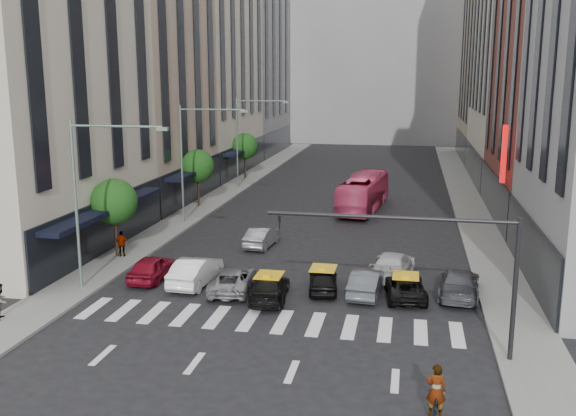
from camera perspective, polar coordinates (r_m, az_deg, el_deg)
The scene contains 33 objects.
ground at distance 29.42m, azimuth -2.28°, elevation -11.07°, with size 160.00×160.00×0.00m, color black.
sidewalk_left at distance 60.19m, azimuth -6.44°, elevation 0.85°, with size 3.00×96.00×0.15m, color slate.
sidewalk_right at distance 57.75m, azimuth 15.91°, elevation 0.00°, with size 3.00×96.00×0.15m, color slate.
building_left_a at distance 44.10m, azimuth -21.64°, elevation 14.34°, with size 8.00×18.00×28.00m, color beige.
building_left_b at distance 59.15m, azimuth -12.51°, elevation 12.08°, with size 8.00×16.00×24.00m, color tan.
building_left_c at distance 76.31m, azimuth -7.17°, elevation 16.65°, with size 8.00×20.00×36.00m, color beige.
building_left_d at distance 94.36m, azimuth -3.45°, elevation 13.95°, with size 8.00×18.00×30.00m, color gray.
building_right_b at distance 54.47m, azimuth 22.87°, elevation 12.56°, with size 8.00×18.00×26.00m, color brown.
building_right_d at distance 92.04m, azimuth 18.09°, elevation 12.84°, with size 8.00×18.00×28.00m, color tan.
building_far at distance 111.75m, azimuth 7.97°, elevation 15.06°, with size 30.00×10.00×36.00m, color gray.
tree_near at distance 41.35m, azimuth -15.20°, elevation 0.55°, with size 2.88×2.88×4.95m.
tree_mid at distance 55.95m, azimuth -8.04°, elevation 3.70°, with size 2.88×2.88×4.95m.
tree_far at distance 71.15m, azimuth -3.86°, elevation 5.50°, with size 2.88×2.88×4.95m.
streetlamp_near at distance 34.92m, azimuth -17.09°, elevation 2.18°, with size 5.38×0.25×9.00m.
streetlamp_mid at distance 49.47m, azimuth -8.43°, elevation 5.26°, with size 5.38×0.25×9.00m.
streetlamp_far at distance 64.71m, azimuth -3.74°, elevation 6.88°, with size 5.38×0.25×9.00m.
traffic_signal at distance 26.35m, azimuth 13.68°, elevation -3.84°, with size 10.10×0.20×6.00m.
liberty_sign at distance 47.12m, azimuth 18.64°, elevation 4.57°, with size 0.30×0.70×4.00m.
car_red at distance 37.20m, azimuth -12.02°, elevation -5.21°, with size 1.68×4.18×1.43m, color maroon.
car_white_front at distance 35.98m, azimuth -8.21°, elevation -5.55°, with size 1.63×4.68×1.54m, color white.
car_silver at distance 34.67m, azimuth -4.99°, elevation -6.35°, with size 2.16×4.69×1.30m, color gray.
taxi_left at distance 33.30m, azimuth -1.67°, elevation -7.08°, with size 1.83×4.50×1.31m, color black.
taxi_center at distance 34.57m, azimuth 3.15°, elevation -6.41°, with size 1.50×3.73×1.27m, color black.
car_grey_mid at distance 34.22m, azimuth 7.06°, elevation -6.55°, with size 1.50×4.30×1.42m, color #45494D.
taxi_right at distance 34.12m, azimuth 10.39°, elevation -6.92°, with size 1.96×4.25×1.18m, color black.
car_grey_curb at distance 34.94m, azimuth 14.98°, elevation -6.46°, with size 2.02×4.98×1.45m, color #42444A.
car_row2_left at distance 43.35m, azimuth -2.31°, elevation -2.57°, with size 1.43×4.10×1.35m, color gray.
car_row2_right at distance 37.30m, azimuth 9.30°, elevation -5.02°, with size 2.06×5.06×1.47m, color silver.
bus at distance 55.15m, azimuth 6.73°, elevation 1.37°, with size 2.55×10.89×3.03m, color #D13D6A.
motorcycle at distance 22.93m, azimuth 12.93°, elevation -17.08°, with size 0.62×1.78×0.93m, color black.
rider at distance 22.30m, azimuth 13.10°, elevation -13.95°, with size 0.67×0.44×1.84m, color gray.
pedestrian_near at distance 33.22m, azimuth -24.19°, elevation -7.54°, with size 0.84×0.66×1.74m, color gray.
pedestrian_far at distance 41.74m, azimuth -14.55°, elevation -3.09°, with size 0.96×0.40×1.64m, color gray.
Camera 1 is at (6.26, -26.38, 11.43)m, focal length 40.00 mm.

